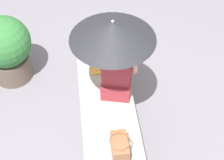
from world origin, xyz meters
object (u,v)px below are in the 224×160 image
at_px(person_seated, 116,71).
at_px(parasol, 113,31).
at_px(planter_near, 6,48).
at_px(handbag_black, 120,148).
at_px(magazine, 99,66).

bearing_deg(person_seated, parasol, -51.31).
distance_m(parasol, planter_near, 1.86).
relative_size(person_seated, planter_near, 0.91).
bearing_deg(handbag_black, person_seated, 174.85).
bearing_deg(planter_near, person_seated, 57.05).
bearing_deg(handbag_black, planter_near, -143.24).
xyz_separation_m(handbag_black, planter_near, (-1.74, -1.30, -0.05)).
xyz_separation_m(person_seated, magazine, (-0.47, -0.17, -0.38)).
bearing_deg(planter_near, parasol, 55.00).
height_order(person_seated, parasol, parasol).
distance_m(magazine, planter_near, 1.28).
bearing_deg(parasol, magazine, -166.98).
distance_m(parasol, magazine, 1.12).
bearing_deg(magazine, person_seated, 18.31).
relative_size(parasol, handbag_black, 3.95).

